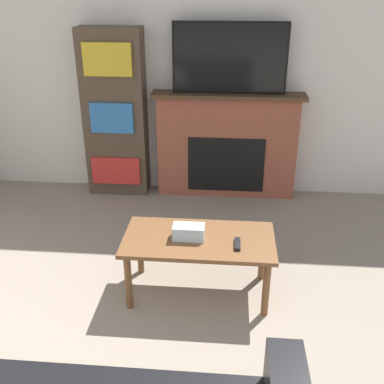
{
  "coord_description": "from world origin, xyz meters",
  "views": [
    {
      "loc": [
        0.34,
        -0.54,
        2.11
      ],
      "look_at": [
        0.09,
        2.41,
        0.71
      ],
      "focal_mm": 42.0,
      "sensor_mm": 36.0,
      "label": 1
    }
  ],
  "objects_px": {
    "fireplace": "(227,145)",
    "coffee_table": "(199,245)",
    "bookshelf": "(115,114)",
    "tv": "(230,58)"
  },
  "relations": [
    {
      "from": "bookshelf",
      "to": "tv",
      "type": "bearing_deg",
      "value": 0.18
    },
    {
      "from": "tv",
      "to": "coffee_table",
      "type": "height_order",
      "value": "tv"
    },
    {
      "from": "fireplace",
      "to": "tv",
      "type": "height_order",
      "value": "tv"
    },
    {
      "from": "fireplace",
      "to": "bookshelf",
      "type": "height_order",
      "value": "bookshelf"
    },
    {
      "from": "fireplace",
      "to": "bookshelf",
      "type": "xyz_separation_m",
      "value": [
        -1.16,
        -0.02,
        0.31
      ]
    },
    {
      "from": "fireplace",
      "to": "tv",
      "type": "relative_size",
      "value": 1.39
    },
    {
      "from": "tv",
      "to": "bookshelf",
      "type": "relative_size",
      "value": 0.64
    },
    {
      "from": "fireplace",
      "to": "tv",
      "type": "distance_m",
      "value": 0.88
    },
    {
      "from": "fireplace",
      "to": "coffee_table",
      "type": "xyz_separation_m",
      "value": [
        -0.17,
        -1.75,
        -0.15
      ]
    },
    {
      "from": "bookshelf",
      "to": "fireplace",
      "type": "bearing_deg",
      "value": 1.17
    }
  ]
}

